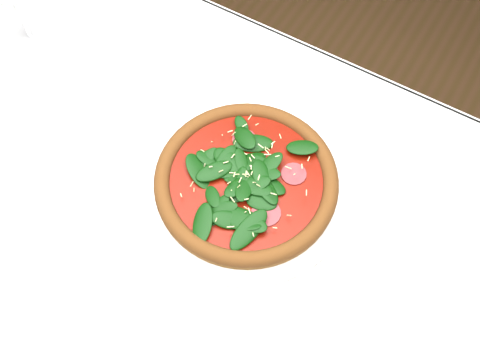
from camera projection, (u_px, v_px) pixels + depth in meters
The scene contains 4 objects.
ground at pixel (216, 323), 1.52m from camera, with size 6.00×6.00×0.00m, color brown.
dining_table at pixel (201, 232), 0.95m from camera, with size 1.21×0.81×0.75m.
plate at pixel (246, 184), 0.87m from camera, with size 0.34×0.34×0.01m.
pizza at pixel (246, 179), 0.85m from camera, with size 0.34×0.34×0.04m.
Camera 1 is at (0.25, -0.28, 1.52)m, focal length 40.00 mm.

